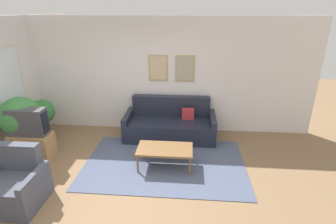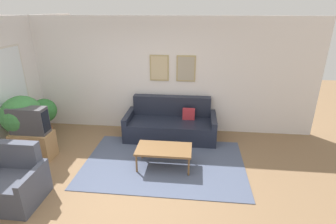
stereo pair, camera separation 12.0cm
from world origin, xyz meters
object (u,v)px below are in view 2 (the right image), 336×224
(coffee_table, at_px, (164,150))
(couch, at_px, (171,125))
(potted_plant_tall, at_px, (23,116))
(armchair, at_px, (13,184))
(tv, at_px, (29,121))

(coffee_table, bearing_deg, couch, 89.83)
(couch, relative_size, potted_plant_tall, 1.69)
(coffee_table, bearing_deg, armchair, -151.78)
(tv, xyz_separation_m, potted_plant_tall, (-0.27, 0.22, -0.02))
(coffee_table, bearing_deg, tv, 178.62)
(armchair, relative_size, potted_plant_tall, 0.73)
(coffee_table, distance_m, potted_plant_tall, 2.97)
(couch, xyz_separation_m, potted_plant_tall, (-2.93, -1.00, 0.49))
(coffee_table, height_order, armchair, armchair)
(couch, height_order, potted_plant_tall, potted_plant_tall)
(armchair, bearing_deg, couch, 68.41)
(couch, relative_size, armchair, 2.31)
(armchair, bearing_deg, coffee_table, 48.51)
(armchair, height_order, potted_plant_tall, potted_plant_tall)
(couch, xyz_separation_m, coffee_table, (-0.00, -1.29, 0.06))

